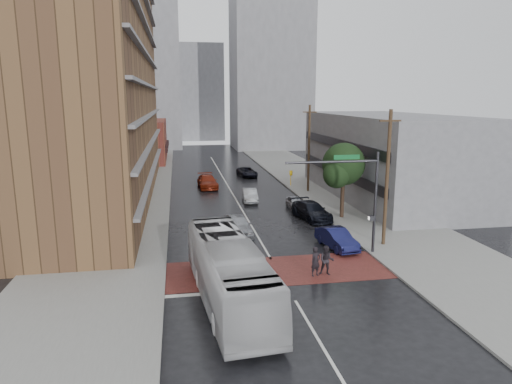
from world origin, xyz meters
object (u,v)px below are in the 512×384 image
object	(u,v)px
pedestrian_a	(316,262)
car_parked_near	(337,239)
car_travel_a	(238,225)
suv_travel	(247,172)
car_parked_far	(295,203)
car_parked_mid	(311,211)
car_travel_c	(207,182)
car_travel_b	(250,195)
pedestrian_b	(327,261)
transit_bus	(229,272)

from	to	relation	value
pedestrian_a	car_parked_near	distance (m)	5.78
car_travel_a	suv_travel	xyz separation A→B (m)	(4.88, 27.14, -0.16)
suv_travel	car_parked_far	distance (m)	19.62
car_parked_mid	car_travel_c	bearing A→B (deg)	106.46
car_travel_b	car_parked_far	world-z (taller)	car_travel_b
pedestrian_a	car_travel_c	xyz separation A→B (m)	(-4.68, 29.26, -0.16)
car_travel_c	car_parked_near	size ratio (longest dim) A/B	1.22
car_parked_near	car_travel_b	bearing A→B (deg)	94.50
car_parked_near	car_parked_far	xyz separation A→B (m)	(0.05, 12.12, -0.10)
car_travel_a	car_parked_near	xyz separation A→B (m)	(6.68, -4.52, -0.08)
pedestrian_b	car_parked_mid	bearing A→B (deg)	96.76
pedestrian_a	car_travel_c	size ratio (longest dim) A/B	0.35
car_parked_mid	pedestrian_a	bearing A→B (deg)	-116.22
car_travel_c	suv_travel	xyz separation A→B (m)	(5.98, 7.27, -0.13)
car_parked_near	car_parked_mid	size ratio (longest dim) A/B	0.83
pedestrian_b	car_parked_near	xyz separation A→B (m)	(2.39, 4.82, -0.22)
transit_bus	car_travel_b	xyz separation A→B (m)	(4.88, 23.63, -1.03)
pedestrian_b	transit_bus	bearing A→B (deg)	-137.00
pedestrian_b	car_parked_near	distance (m)	5.38
car_travel_c	car_parked_near	xyz separation A→B (m)	(7.78, -24.38, -0.05)
car_travel_b	car_parked_far	distance (m)	5.53
pedestrian_b	car_parked_near	size ratio (longest dim) A/B	0.43
transit_bus	car_parked_near	world-z (taller)	transit_bus
car_travel_b	car_parked_mid	xyz separation A→B (m)	(4.40, -7.83, 0.09)
pedestrian_b	car_travel_b	world-z (taller)	pedestrian_b
car_travel_b	car_travel_c	distance (m)	9.23
transit_bus	suv_travel	distance (m)	39.89
pedestrian_b	suv_travel	distance (m)	36.48
car_parked_near	car_travel_a	bearing A→B (deg)	136.82
car_travel_c	car_parked_mid	world-z (taller)	car_travel_c
suv_travel	car_parked_near	size ratio (longest dim) A/B	1.06
pedestrian_a	car_travel_c	world-z (taller)	pedestrian_a
transit_bus	suv_travel	size ratio (longest dim) A/B	2.65
car_travel_c	car_parked_far	distance (m)	14.55
car_travel_a	car_parked_near	bearing A→B (deg)	-39.06
car_parked_far	suv_travel	bearing A→B (deg)	96.89
pedestrian_b	car_parked_mid	xyz separation A→B (m)	(2.91, 13.02, -0.17)
car_parked_near	car_parked_mid	distance (m)	8.21
car_travel_a	car_parked_far	bearing A→B (deg)	43.54
pedestrian_a	car_travel_b	bearing A→B (deg)	70.46
car_travel_c	car_parked_near	world-z (taller)	car_travel_c
car_travel_b	suv_travel	bearing A→B (deg)	86.19
suv_travel	car_parked_mid	distance (m)	23.58
pedestrian_a	car_travel_a	xyz separation A→B (m)	(-3.58, 9.40, -0.13)
car_travel_b	car_parked_far	xyz separation A→B (m)	(3.92, -3.91, -0.06)
pedestrian_b	car_parked_mid	size ratio (longest dim) A/B	0.35
car_travel_a	car_travel_c	bearing A→B (deg)	88.22
pedestrian_a	pedestrian_b	size ratio (longest dim) A/B	1.00
car_travel_b	car_travel_a	bearing A→B (deg)	-99.97
pedestrian_b	car_travel_c	bearing A→B (deg)	119.84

